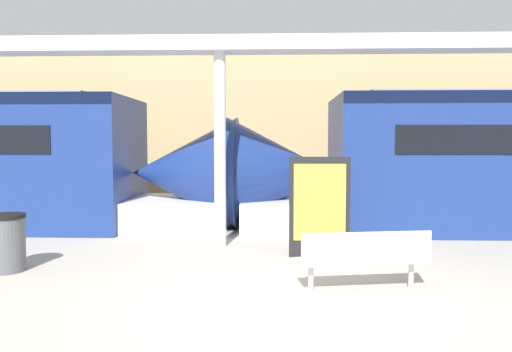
{
  "coord_description": "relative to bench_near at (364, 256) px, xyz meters",
  "views": [
    {
      "loc": [
        -0.1,
        -6.23,
        1.98
      ],
      "look_at": [
        -0.43,
        3.08,
        1.4
      ],
      "focal_mm": 35.0,
      "sensor_mm": 36.0,
      "label": 1
    }
  ],
  "objects": [
    {
      "name": "ground_plane",
      "position": [
        -1.12,
        -0.47,
        -0.49
      ],
      "size": [
        60.0,
        60.0,
        0.0
      ],
      "primitive_type": "plane",
      "color": "#A8A093"
    },
    {
      "name": "station_wall",
      "position": [
        -1.12,
        8.86,
        2.01
      ],
      "size": [
        56.0,
        0.2,
        5.0
      ],
      "primitive_type": "cube",
      "color": "tan",
      "rests_on": "ground_plane"
    },
    {
      "name": "bench_near",
      "position": [
        0.0,
        0.0,
        0.0
      ],
      "size": [
        1.83,
        0.72,
        0.83
      ],
      "rotation": [
        0.0,
        0.0,
        0.16
      ],
      "color": "silver",
      "rests_on": "ground_plane"
    },
    {
      "name": "trash_bin",
      "position": [
        -5.42,
        0.87,
        -0.03
      ],
      "size": [
        0.61,
        0.61,
        0.9
      ],
      "color": "#4C4F54",
      "rests_on": "ground_plane"
    },
    {
      "name": "poster_board",
      "position": [
        -0.42,
        2.04,
        0.41
      ],
      "size": [
        1.07,
        0.07,
        1.77
      ],
      "color": "black",
      "rests_on": "ground_plane"
    },
    {
      "name": "support_column_near",
      "position": [
        -2.27,
        2.92,
        1.39
      ],
      "size": [
        0.23,
        0.23,
        3.75
      ],
      "primitive_type": "cylinder",
      "color": "silver",
      "rests_on": "ground_plane"
    },
    {
      "name": "canopy_beam",
      "position": [
        -2.27,
        2.92,
        3.4
      ],
      "size": [
        28.0,
        0.6,
        0.28
      ],
      "primitive_type": "cube",
      "color": "#B7B7BC",
      "rests_on": "support_column_near"
    }
  ]
}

